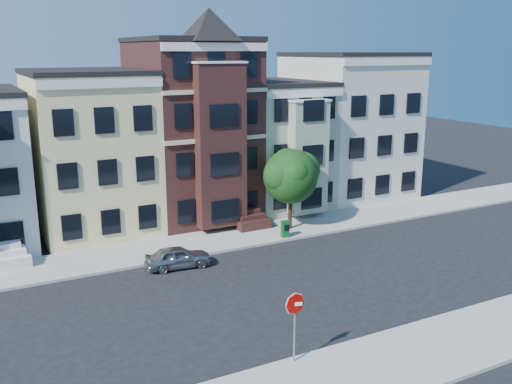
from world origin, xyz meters
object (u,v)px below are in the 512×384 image
parked_car (178,257)px  newspaper_box (285,229)px  street_tree (291,180)px  stop_sign (294,323)px

parked_car → newspaper_box: bearing=-73.7°
street_tree → parked_car: 9.60m
street_tree → parked_car: (-8.75, -2.80, -2.78)m
street_tree → stop_sign: street_tree is taller
parked_car → street_tree: bearing=-66.5°
parked_car → newspaper_box: 7.68m
newspaper_box → stop_sign: stop_sign is taller
street_tree → stop_sign: (-8.36, -14.14, -1.68)m
street_tree → stop_sign: bearing=-120.6°
newspaper_box → stop_sign: (-7.17, -12.74, 1.04)m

